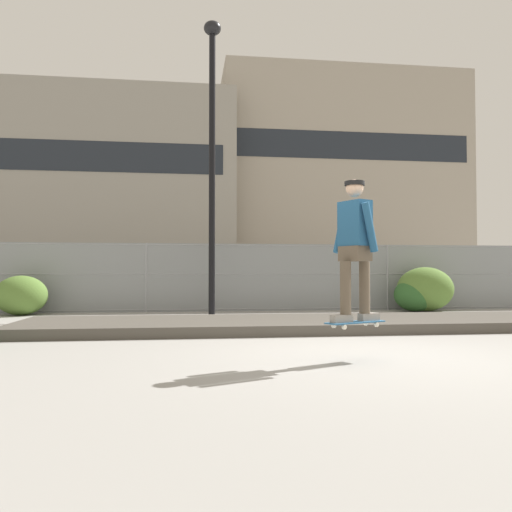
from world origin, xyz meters
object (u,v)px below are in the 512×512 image
at_px(skateboard, 355,323).
at_px(parked_car_mid, 351,279).
at_px(parked_car_near, 181,279).
at_px(shrub_center, 415,295).
at_px(skater, 355,241).
at_px(shrub_right, 425,289).
at_px(street_lamp, 212,133).
at_px(shrub_left, 21,295).

relative_size(skateboard, parked_car_mid, 0.18).
bearing_deg(parked_car_near, shrub_center, -33.44).
xyz_separation_m(skater, shrub_right, (4.51, 7.63, -0.83)).
bearing_deg(skateboard, street_lamp, 100.73).
bearing_deg(street_lamp, shrub_right, 4.28).
xyz_separation_m(parked_car_near, shrub_right, (6.68, -4.12, -0.23)).
relative_size(parked_car_mid, shrub_left, 3.48).
height_order(street_lamp, parked_car_mid, street_lamp).
relative_size(parked_car_near, parked_car_mid, 1.00).
bearing_deg(parked_car_mid, shrub_left, -157.39).
bearing_deg(shrub_center, skateboard, -118.98).
bearing_deg(parked_car_near, skateboard, -79.54).
bearing_deg(skateboard, shrub_center, 61.02).
height_order(skater, shrub_left, skater).
xyz_separation_m(skateboard, shrub_left, (-6.06, 7.63, 0.03)).
xyz_separation_m(street_lamp, shrub_right, (5.87, 0.44, -3.99)).
relative_size(skateboard, shrub_center, 0.69).
relative_size(skateboard, parked_car_near, 0.18).
bearing_deg(shrub_left, skateboard, -51.54).
relative_size(street_lamp, parked_car_mid, 1.69).
distance_m(parked_car_near, parked_car_mid, 5.89).
bearing_deg(skateboard, skater, -153.43).
xyz_separation_m(parked_car_mid, shrub_center, (0.47, -4.14, -0.39)).
bearing_deg(skateboard, parked_car_mid, 72.36).
distance_m(skater, parked_car_mid, 12.29).
relative_size(parked_car_mid, shrub_center, 3.78).
height_order(street_lamp, shrub_center, street_lamp).
relative_size(skater, parked_car_near, 0.38).
xyz_separation_m(skateboard, shrub_center, (4.19, 7.56, -0.01)).
relative_size(street_lamp, shrub_center, 6.40).
bearing_deg(skater, shrub_center, 61.02).
relative_size(shrub_left, shrub_right, 0.82).
xyz_separation_m(shrub_left, shrub_right, (10.57, 0.01, 0.11)).
height_order(shrub_center, shrub_right, shrub_right).
bearing_deg(shrub_left, parked_car_near, 46.72).
bearing_deg(shrub_center, parked_car_near, 146.56).
bearing_deg(street_lamp, skateboard, -79.27).
xyz_separation_m(skater, street_lamp, (-1.36, 7.19, 3.16)).
height_order(skater, parked_car_mid, skater).
relative_size(parked_car_near, shrub_right, 2.85).
xyz_separation_m(street_lamp, parked_car_mid, (5.08, 4.51, -3.76)).
distance_m(skateboard, shrub_left, 9.74).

